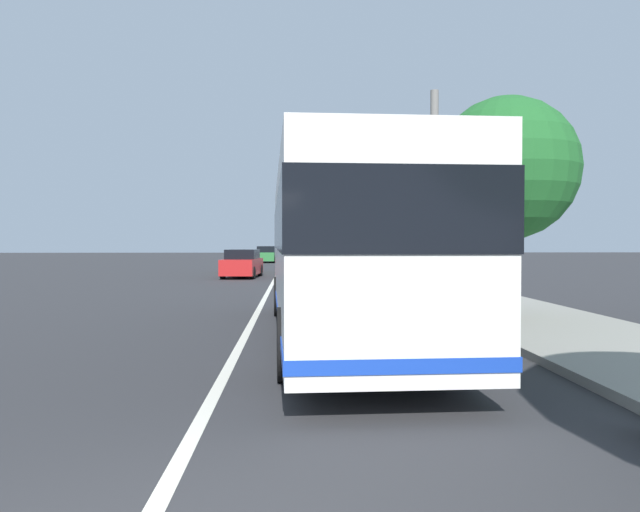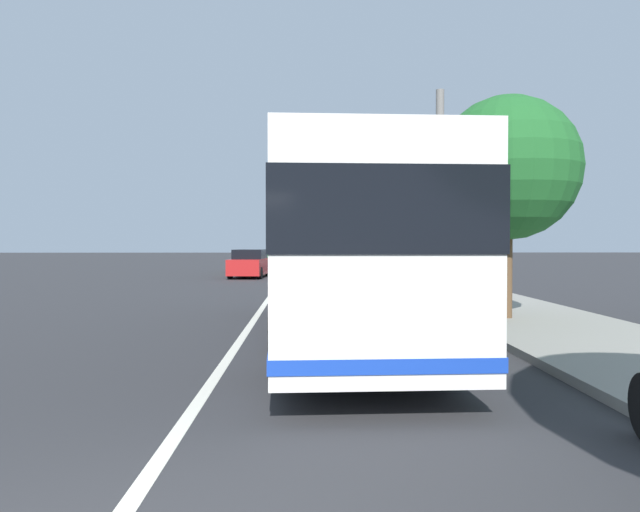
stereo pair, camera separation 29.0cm
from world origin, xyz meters
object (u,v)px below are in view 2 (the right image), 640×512
object	(u,v)px
car_ahead_same_lane	(252,262)
car_behind_bus	(250,264)
coach_bus	(338,246)
utility_pole	(440,191)
car_oncoming	(277,255)
roadside_tree_mid_block	(507,168)

from	to	relation	value
car_ahead_same_lane	car_behind_bus	bearing A→B (deg)	-0.57
coach_bus	utility_pole	size ratio (longest dim) A/B	1.51
coach_bus	utility_pole	distance (m)	12.03
car_oncoming	car_behind_bus	bearing A→B (deg)	2.97
car_oncoming	roadside_tree_mid_block	distance (m)	43.95
car_behind_bus	coach_bus	bearing A→B (deg)	14.54
car_oncoming	utility_pole	size ratio (longest dim) A/B	0.62
coach_bus	car_ahead_same_lane	xyz separation A→B (m)	(25.98, 4.00, -1.12)
coach_bus	roadside_tree_mid_block	bearing A→B (deg)	-66.11
utility_pole	car_behind_bus	bearing A→B (deg)	40.13
car_behind_bus	roadside_tree_mid_block	xyz separation A→B (m)	(-18.65, -7.65, 2.84)
roadside_tree_mid_block	utility_pole	bearing A→B (deg)	-2.84
car_oncoming	utility_pole	xyz separation A→B (m)	(-34.18, -7.86, 3.09)
coach_bus	car_oncoming	size ratio (longest dim) A/B	2.42
coach_bus	roadside_tree_mid_block	world-z (taller)	roadside_tree_mid_block
car_ahead_same_lane	utility_pole	size ratio (longest dim) A/B	0.53
car_behind_bus	roadside_tree_mid_block	world-z (taller)	roadside_tree_mid_block
car_ahead_same_lane	roadside_tree_mid_block	distance (m)	25.49
car_oncoming	roadside_tree_mid_block	bearing A→B (deg)	13.24
car_ahead_same_lane	car_oncoming	distance (m)	19.21
car_ahead_same_lane	coach_bus	bearing A→B (deg)	4.57
car_ahead_same_lane	car_behind_bus	world-z (taller)	car_behind_bus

